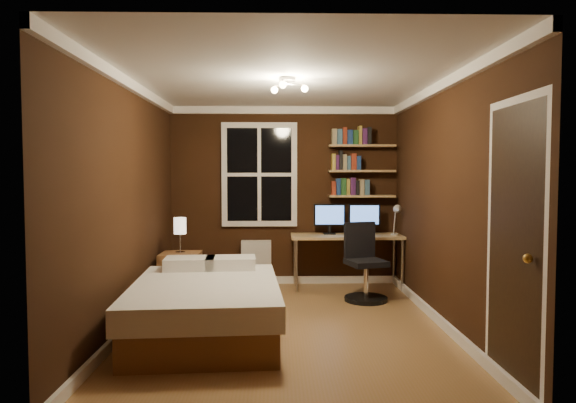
{
  "coord_description": "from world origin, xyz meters",
  "views": [
    {
      "loc": [
        -0.1,
        -5.16,
        1.55
      ],
      "look_at": [
        0.02,
        0.45,
        1.26
      ],
      "focal_mm": 32.0,
      "sensor_mm": 36.0,
      "label": 1
    }
  ],
  "objects_px": {
    "nightstand": "(181,277)",
    "monitor_left": "(330,219)",
    "radiator": "(256,263)",
    "office_chair": "(364,271)",
    "monitor_right": "(364,219)",
    "desk": "(347,239)",
    "bedside_lamp": "(180,235)",
    "bed": "(206,307)",
    "desk_lamp": "(396,219)"
  },
  "relations": [
    {
      "from": "nightstand",
      "to": "desk_lamp",
      "type": "relative_size",
      "value": 1.34
    },
    {
      "from": "radiator",
      "to": "desk_lamp",
      "type": "xyz_separation_m",
      "value": [
        1.89,
        -0.31,
        0.63
      ]
    },
    {
      "from": "nightstand",
      "to": "monitor_left",
      "type": "xyz_separation_m",
      "value": [
        1.91,
        0.76,
        0.64
      ]
    },
    {
      "from": "bedside_lamp",
      "to": "office_chair",
      "type": "distance_m",
      "value": 2.31
    },
    {
      "from": "bed",
      "to": "office_chair",
      "type": "height_order",
      "value": "office_chair"
    },
    {
      "from": "desk_lamp",
      "to": "office_chair",
      "type": "xyz_separation_m",
      "value": [
        -0.52,
        -0.59,
        -0.59
      ]
    },
    {
      "from": "bedside_lamp",
      "to": "desk_lamp",
      "type": "bearing_deg",
      "value": 11.43
    },
    {
      "from": "desk",
      "to": "office_chair",
      "type": "bearing_deg",
      "value": -80.4
    },
    {
      "from": "radiator",
      "to": "office_chair",
      "type": "bearing_deg",
      "value": -33.28
    },
    {
      "from": "monitor_left",
      "to": "desk_lamp",
      "type": "bearing_deg",
      "value": -12.52
    },
    {
      "from": "bed",
      "to": "radiator",
      "type": "xyz_separation_m",
      "value": [
        0.39,
        2.26,
        0.04
      ]
    },
    {
      "from": "bedside_lamp",
      "to": "bed",
      "type": "bearing_deg",
      "value": -69.96
    },
    {
      "from": "bedside_lamp",
      "to": "radiator",
      "type": "height_order",
      "value": "bedside_lamp"
    },
    {
      "from": "desk",
      "to": "bedside_lamp",
      "type": "bearing_deg",
      "value": -162.39
    },
    {
      "from": "nightstand",
      "to": "radiator",
      "type": "bearing_deg",
      "value": 44.52
    },
    {
      "from": "nightstand",
      "to": "desk_lamp",
      "type": "distance_m",
      "value": 2.92
    },
    {
      "from": "monitor_left",
      "to": "monitor_right",
      "type": "height_order",
      "value": "same"
    },
    {
      "from": "bed",
      "to": "desk",
      "type": "bearing_deg",
      "value": 47.59
    },
    {
      "from": "nightstand",
      "to": "radiator",
      "type": "height_order",
      "value": "radiator"
    },
    {
      "from": "monitor_left",
      "to": "monitor_right",
      "type": "distance_m",
      "value": 0.48
    },
    {
      "from": "nightstand",
      "to": "desk_lamp",
      "type": "xyz_separation_m",
      "value": [
        2.79,
        0.56,
        0.65
      ]
    },
    {
      "from": "nightstand",
      "to": "monitor_right",
      "type": "xyz_separation_m",
      "value": [
        2.4,
        0.76,
        0.64
      ]
    },
    {
      "from": "bed",
      "to": "radiator",
      "type": "relative_size",
      "value": 3.19
    },
    {
      "from": "bedside_lamp",
      "to": "monitor_right",
      "type": "bearing_deg",
      "value": 17.57
    },
    {
      "from": "monitor_right",
      "to": "desk_lamp",
      "type": "xyz_separation_m",
      "value": [
        0.39,
        -0.19,
        0.01
      ]
    },
    {
      "from": "monitor_right",
      "to": "desk_lamp",
      "type": "height_order",
      "value": "desk_lamp"
    },
    {
      "from": "bedside_lamp",
      "to": "desk_lamp",
      "type": "xyz_separation_m",
      "value": [
        2.79,
        0.56,
        0.14
      ]
    },
    {
      "from": "bedside_lamp",
      "to": "office_chair",
      "type": "xyz_separation_m",
      "value": [
        2.27,
        -0.02,
        -0.45
      ]
    },
    {
      "from": "desk",
      "to": "desk_lamp",
      "type": "height_order",
      "value": "desk_lamp"
    },
    {
      "from": "bedside_lamp",
      "to": "nightstand",
      "type": "bearing_deg",
      "value": 0.0
    },
    {
      "from": "radiator",
      "to": "office_chair",
      "type": "relative_size",
      "value": 0.65
    },
    {
      "from": "bed",
      "to": "desk_lamp",
      "type": "bearing_deg",
      "value": 36.55
    },
    {
      "from": "radiator",
      "to": "bedside_lamp",
      "type": "bearing_deg",
      "value": -135.69
    },
    {
      "from": "bed",
      "to": "nightstand",
      "type": "relative_size",
      "value": 3.38
    },
    {
      "from": "bed",
      "to": "nightstand",
      "type": "distance_m",
      "value": 1.47
    },
    {
      "from": "desk",
      "to": "desk_lamp",
      "type": "distance_m",
      "value": 0.71
    },
    {
      "from": "radiator",
      "to": "monitor_left",
      "type": "height_order",
      "value": "monitor_left"
    },
    {
      "from": "bedside_lamp",
      "to": "radiator",
      "type": "distance_m",
      "value": 1.35
    },
    {
      "from": "radiator",
      "to": "office_chair",
      "type": "xyz_separation_m",
      "value": [
        1.37,
        -0.9,
        0.05
      ]
    },
    {
      "from": "nightstand",
      "to": "radiator",
      "type": "distance_m",
      "value": 1.25
    },
    {
      "from": "bed",
      "to": "bedside_lamp",
      "type": "xyz_separation_m",
      "value": [
        -0.5,
        1.38,
        0.53
      ]
    },
    {
      "from": "radiator",
      "to": "monitor_left",
      "type": "distance_m",
      "value": 1.2
    },
    {
      "from": "nightstand",
      "to": "monitor_right",
      "type": "bearing_deg",
      "value": 17.78
    },
    {
      "from": "radiator",
      "to": "monitor_left",
      "type": "relative_size",
      "value": 1.43
    },
    {
      "from": "bed",
      "to": "radiator",
      "type": "bearing_deg",
      "value": 76.26
    },
    {
      "from": "nightstand",
      "to": "bedside_lamp",
      "type": "distance_m",
      "value": 0.51
    },
    {
      "from": "monitor_left",
      "to": "nightstand",
      "type": "bearing_deg",
      "value": -158.38
    },
    {
      "from": "office_chair",
      "to": "monitor_left",
      "type": "bearing_deg",
      "value": 98.38
    },
    {
      "from": "desk",
      "to": "office_chair",
      "type": "distance_m",
      "value": 0.78
    },
    {
      "from": "desk",
      "to": "office_chair",
      "type": "xyz_separation_m",
      "value": [
        0.12,
        -0.71,
        -0.31
      ]
    }
  ]
}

